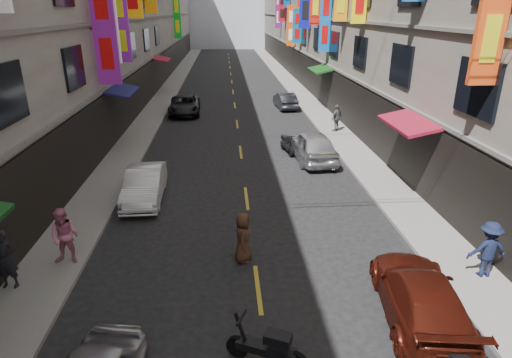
{
  "coord_description": "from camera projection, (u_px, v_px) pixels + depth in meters",
  "views": [
    {
      "loc": [
        -0.75,
        2.37,
        7.02
      ],
      "look_at": [
        -0.11,
        11.17,
        3.53
      ],
      "focal_mm": 30.0,
      "sensor_mm": 36.0,
      "label": 1
    }
  ],
  "objects": [
    {
      "name": "car_right_near",
      "position": [
        420.0,
        297.0,
        10.23
      ],
      "size": [
        2.37,
        4.57,
        1.27
      ],
      "primitive_type": "imported",
      "rotation": [
        0.0,
        0.0,
        3.0
      ],
      "color": "#52170E",
      "rests_on": "ground"
    },
    {
      "name": "scooter_crossing",
      "position": [
        268.0,
        348.0,
        8.95
      ],
      "size": [
        1.69,
        0.89,
        1.14
      ],
      "rotation": [
        0.0,
        0.0,
        1.14
      ],
      "color": "black",
      "rests_on": "ground"
    },
    {
      "name": "car_right_mid",
      "position": [
        312.0,
        145.0,
        21.23
      ],
      "size": [
        2.11,
        4.54,
        1.5
      ],
      "primitive_type": "imported",
      "rotation": [
        0.0,
        0.0,
        3.22
      ],
      "color": "silver",
      "rests_on": "ground"
    },
    {
      "name": "sidewalk_left",
      "position": [
        167.0,
        92.0,
        38.96
      ],
      "size": [
        2.0,
        90.0,
        0.12
      ],
      "primitive_type": "cube",
      "color": "slate",
      "rests_on": "ground"
    },
    {
      "name": "car_right_far",
      "position": [
        285.0,
        100.0,
        32.58
      ],
      "size": [
        1.56,
        3.74,
        1.2
      ],
      "primitive_type": "imported",
      "rotation": [
        0.0,
        0.0,
        3.22
      ],
      "color": "#23232A",
      "rests_on": "ground"
    },
    {
      "name": "lane_markings",
      "position": [
        234.0,
        98.0,
        36.6
      ],
      "size": [
        0.12,
        80.2,
        0.01
      ],
      "color": "gold",
      "rests_on": "ground"
    },
    {
      "name": "sidewalk_right",
      "position": [
        297.0,
        90.0,
        39.76
      ],
      "size": [
        2.0,
        90.0,
        0.12
      ],
      "primitive_type": "cube",
      "color": "slate",
      "rests_on": "ground"
    },
    {
      "name": "pedestrian_rnear",
      "position": [
        488.0,
        249.0,
        11.67
      ],
      "size": [
        1.07,
        0.56,
        1.64
      ],
      "primitive_type": "imported",
      "rotation": [
        0.0,
        0.0,
        3.13
      ],
      "color": "#131A34",
      "rests_on": "sidewalk_right"
    },
    {
      "name": "car_left_far",
      "position": [
        185.0,
        105.0,
        30.77
      ],
      "size": [
        2.3,
        4.71,
        1.29
      ],
      "primitive_type": "imported",
      "rotation": [
        0.0,
        0.0,
        0.03
      ],
      "color": "black",
      "rests_on": "ground"
    },
    {
      "name": "pedestrian_crossing",
      "position": [
        243.0,
        238.0,
        12.59
      ],
      "size": [
        0.62,
        0.82,
        1.56
      ],
      "primitive_type": "imported",
      "rotation": [
        0.0,
        0.0,
        1.44
      ],
      "color": "#482B1D",
      "rests_on": "ground"
    },
    {
      "name": "pedestrian_lfar",
      "position": [
        65.0,
        236.0,
        12.26
      ],
      "size": [
        0.88,
        0.65,
        1.71
      ],
      "primitive_type": "imported",
      "rotation": [
        0.0,
        0.0,
        -0.09
      ],
      "color": "#CC6C8D",
      "rests_on": "sidewalk_left"
    },
    {
      "name": "street_awnings",
      "position": [
        216.0,
        89.0,
        23.36
      ],
      "size": [
        13.99,
        35.2,
        0.41
      ],
      "color": "#124517",
      "rests_on": "ground"
    },
    {
      "name": "pedestrian_rfar",
      "position": [
        337.0,
        118.0,
        25.86
      ],
      "size": [
        1.08,
        1.05,
        1.64
      ],
      "primitive_type": "imported",
      "rotation": [
        0.0,
        0.0,
        3.87
      ],
      "color": "#505052",
      "rests_on": "sidewalk_right"
    },
    {
      "name": "pedestrian_lnear",
      "position": [
        5.0,
        259.0,
        11.17
      ],
      "size": [
        0.62,
        0.57,
        1.66
      ],
      "primitive_type": "imported",
      "rotation": [
        0.0,
        0.0,
        -0.03
      ],
      "color": "black",
      "rests_on": "sidewalk_left"
    },
    {
      "name": "scooter_far_right",
      "position": [
        287.0,
        145.0,
        22.39
      ],
      "size": [
        0.61,
        1.79,
        1.14
      ],
      "rotation": [
        0.0,
        0.0,
        3.32
      ],
      "color": "black",
      "rests_on": "ground"
    },
    {
      "name": "car_left_mid",
      "position": [
        145.0,
        184.0,
        16.77
      ],
      "size": [
        1.47,
        3.95,
        1.29
      ],
      "primitive_type": "imported",
      "rotation": [
        0.0,
        0.0,
        0.03
      ],
      "color": "white",
      "rests_on": "ground"
    }
  ]
}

